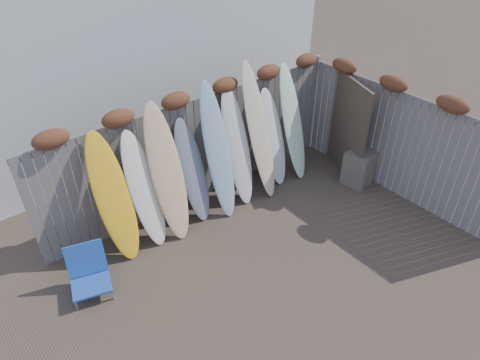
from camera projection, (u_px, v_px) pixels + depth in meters
ground at (287, 265)px, 6.78m from camera, size 80.00×80.00×0.00m
back_fence at (201, 141)px, 7.66m from camera, size 6.05×0.28×2.24m
right_fence at (400, 138)px, 7.81m from camera, size 0.28×4.40×2.24m
beach_chair at (89, 272)px, 6.22m from camera, size 0.69×0.72×0.73m
wooden_crate at (360, 167)px, 8.48m from camera, size 0.65×0.56×0.68m
lattice_panel at (347, 128)px, 8.44m from camera, size 0.56×1.25×1.99m
surfboard_0 at (113, 198)px, 6.51m from camera, size 0.56×0.75×2.08m
surfboard_1 at (144, 190)px, 6.79m from camera, size 0.53×0.72×1.94m
surfboard_2 at (167, 174)px, 6.88m from camera, size 0.60×0.84×2.28m
surfboard_3 at (192, 171)px, 7.32m from camera, size 0.51×0.67×1.84m
surfboard_4 at (218, 152)px, 7.35m from camera, size 0.54×0.87×2.36m
surfboard_5 at (237, 147)px, 7.69m from camera, size 0.54×0.79×2.13m
surfboard_6 at (259, 132)px, 7.78m from camera, size 0.50×0.89×2.49m
surfboard_7 at (273, 138)px, 8.24m from camera, size 0.53×0.68×1.88m
surfboard_8 at (293, 123)px, 8.33m from camera, size 0.48×0.80×2.25m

